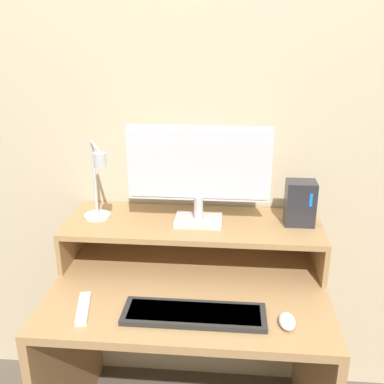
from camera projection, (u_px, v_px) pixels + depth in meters
The scene contains 9 objects.
wall_back at pixel (197, 124), 1.84m from camera, with size 6.00×0.05×2.50m.
desk at pixel (189, 335), 1.74m from camera, with size 1.00×0.70×0.73m.
monitor_shelf at pixel (193, 228), 1.78m from camera, with size 1.00×0.34×0.17m.
monitor at pixel (199, 170), 1.69m from camera, with size 0.55×0.14×0.38m.
desk_lamp at pixel (98, 188), 1.71m from camera, with size 0.15×0.23×0.32m.
router_dock at pixel (300, 203), 1.72m from camera, with size 0.11×0.09×0.17m.
keyboard at pixel (194, 314), 1.47m from camera, with size 0.47×0.14×0.02m.
mouse at pixel (287, 321), 1.42m from camera, with size 0.05×0.09×0.03m.
remote_control at pixel (83, 308), 1.50m from camera, with size 0.07×0.18×0.02m.
Camera 1 is at (0.14, -1.08, 1.63)m, focal length 42.00 mm.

